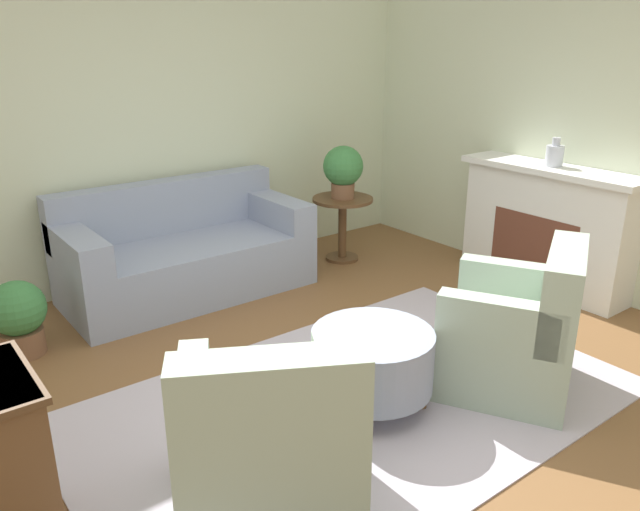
{
  "coord_description": "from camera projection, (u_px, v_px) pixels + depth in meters",
  "views": [
    {
      "loc": [
        -2.12,
        -2.41,
        2.08
      ],
      "look_at": [
        0.15,
        0.55,
        0.75
      ],
      "focal_mm": 35.0,
      "sensor_mm": 36.0,
      "label": 1
    }
  ],
  "objects": [
    {
      "name": "ottoman_table",
      "position": [
        372.0,
        360.0,
        3.6
      ],
      "size": [
        0.71,
        0.71,
        0.47
      ],
      "color": "#8E99B2",
      "rests_on": "rug"
    },
    {
      "name": "potted_plant_on_side_table",
      "position": [
        343.0,
        169.0,
        5.8
      ],
      "size": [
        0.38,
        0.38,
        0.49
      ],
      "color": "brown",
      "rests_on": "side_table"
    },
    {
      "name": "potted_plant_floor",
      "position": [
        18.0,
        316.0,
        4.2
      ],
      "size": [
        0.38,
        0.38,
        0.53
      ],
      "color": "brown",
      "rests_on": "ground_plane"
    },
    {
      "name": "rug",
      "position": [
        356.0,
        403.0,
        3.72
      ],
      "size": [
        3.27,
        2.01,
        0.01
      ],
      "color": "#BCB2C1",
      "rests_on": "ground_plane"
    },
    {
      "name": "side_table",
      "position": [
        342.0,
        217.0,
        5.96
      ],
      "size": [
        0.58,
        0.58,
        0.62
      ],
      "color": "brown",
      "rests_on": "ground_plane"
    },
    {
      "name": "armchair_right",
      "position": [
        518.0,
        334.0,
        3.78
      ],
      "size": [
        1.04,
        1.03,
        0.92
      ],
      "color": "#9EB29E",
      "rests_on": "rug"
    },
    {
      "name": "wall_back",
      "position": [
        149.0,
        119.0,
        5.3
      ],
      "size": [
        9.37,
        0.12,
        2.8
      ],
      "color": "beige",
      "rests_on": "ground_plane"
    },
    {
      "name": "couch",
      "position": [
        185.0,
        254.0,
        5.23
      ],
      "size": [
        2.0,
        0.94,
        0.91
      ],
      "color": "#8E99B2",
      "rests_on": "ground_plane"
    },
    {
      "name": "wall_right",
      "position": [
        628.0,
        127.0,
        4.81
      ],
      "size": [
        0.12,
        9.34,
        2.8
      ],
      "color": "beige",
      "rests_on": "ground_plane"
    },
    {
      "name": "vase_mantel_near",
      "position": [
        555.0,
        155.0,
        5.07
      ],
      "size": [
        0.14,
        0.14,
        0.23
      ],
      "color": "silver",
      "rests_on": "fireplace"
    },
    {
      "name": "ground_plane",
      "position": [
        356.0,
        403.0,
        3.72
      ],
      "size": [
        16.0,
        16.0,
        0.0
      ],
      "primitive_type": "plane",
      "color": "brown"
    },
    {
      "name": "armchair_left",
      "position": [
        269.0,
        447.0,
        2.75
      ],
      "size": [
        1.04,
        1.03,
        0.92
      ],
      "color": "#9EB29E",
      "rests_on": "rug"
    },
    {
      "name": "fireplace",
      "position": [
        547.0,
        225.0,
        5.28
      ],
      "size": [
        0.44,
        1.56,
        1.06
      ],
      "color": "white",
      "rests_on": "ground_plane"
    }
  ]
}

